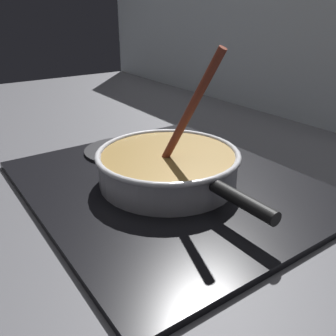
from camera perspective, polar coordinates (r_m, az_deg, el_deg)
The scene contains 5 objects.
ground at distance 0.65m, azimuth -17.99°, elevation -8.74°, with size 2.40×1.60×0.04m, color #4C4C51.
hob_plate at distance 0.69m, azimuth 0.00°, elevation -2.59°, with size 0.56×0.48×0.01m, color black.
burner_ring at distance 0.69m, azimuth 0.00°, elevation -1.85°, with size 0.18×0.18×0.01m, color #592D0C.
spare_burner at distance 0.84m, azimuth -7.46°, elevation 2.78°, with size 0.16×0.16×0.01m, color #262628.
cooking_pan at distance 0.67m, azimuth 0.10°, elevation 0.37°, with size 0.38×0.27×0.25m.
Camera 1 is at (0.53, -0.13, 0.32)m, focal length 38.96 mm.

